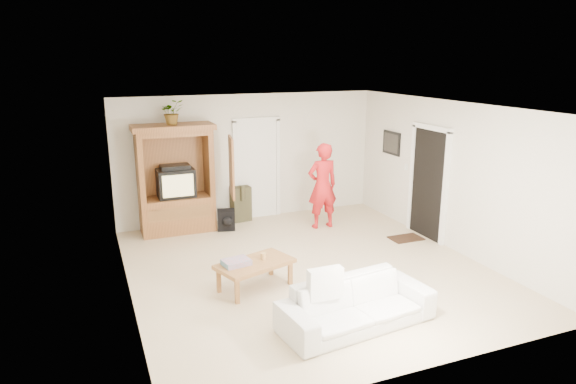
# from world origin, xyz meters

# --- Properties ---
(floor) EXTENTS (6.00, 6.00, 0.00)m
(floor) POSITION_xyz_m (0.00, 0.00, 0.00)
(floor) COLOR tan
(floor) RESTS_ON ground
(ceiling) EXTENTS (6.00, 6.00, 0.00)m
(ceiling) POSITION_xyz_m (0.00, 0.00, 2.60)
(ceiling) COLOR white
(ceiling) RESTS_ON floor
(wall_back) EXTENTS (5.50, 0.00, 5.50)m
(wall_back) POSITION_xyz_m (0.00, 3.00, 1.30)
(wall_back) COLOR silver
(wall_back) RESTS_ON floor
(wall_front) EXTENTS (5.50, 0.00, 5.50)m
(wall_front) POSITION_xyz_m (0.00, -3.00, 1.30)
(wall_front) COLOR silver
(wall_front) RESTS_ON floor
(wall_left) EXTENTS (0.00, 6.00, 6.00)m
(wall_left) POSITION_xyz_m (-2.75, 0.00, 1.30)
(wall_left) COLOR silver
(wall_left) RESTS_ON floor
(wall_right) EXTENTS (0.00, 6.00, 6.00)m
(wall_right) POSITION_xyz_m (2.75, 0.00, 1.30)
(wall_right) COLOR silver
(wall_right) RESTS_ON floor
(armoire) EXTENTS (1.82, 1.14, 2.10)m
(armoire) POSITION_xyz_m (-1.58, 2.66, 0.91)
(armoire) COLOR #93572D
(armoire) RESTS_ON floor
(door_back) EXTENTS (0.85, 0.05, 2.04)m
(door_back) POSITION_xyz_m (0.15, 2.97, 1.02)
(door_back) COLOR white
(door_back) RESTS_ON floor
(doorway_right) EXTENTS (0.05, 0.90, 2.04)m
(doorway_right) POSITION_xyz_m (2.73, 0.60, 1.02)
(doorway_right) COLOR black
(doorway_right) RESTS_ON floor
(framed_picture) EXTENTS (0.03, 0.60, 0.48)m
(framed_picture) POSITION_xyz_m (2.73, 1.90, 1.60)
(framed_picture) COLOR black
(framed_picture) RESTS_ON wall_right
(doormat) EXTENTS (0.60, 0.40, 0.02)m
(doormat) POSITION_xyz_m (2.30, 0.60, 0.01)
(doormat) COLOR #382316
(doormat) RESTS_ON floor
(plant) EXTENTS (0.47, 0.42, 0.46)m
(plant) POSITION_xyz_m (-1.60, 2.63, 2.33)
(plant) COLOR #4C7238
(plant) RESTS_ON armoire
(man) EXTENTS (0.62, 0.41, 1.71)m
(man) POSITION_xyz_m (1.13, 1.82, 0.85)
(man) COLOR red
(man) RESTS_ON floor
(sofa) EXTENTS (2.08, 1.02, 0.58)m
(sofa) POSITION_xyz_m (-0.17, -1.88, 0.29)
(sofa) COLOR silver
(sofa) RESTS_ON floor
(coffee_table) EXTENTS (1.25, 0.93, 0.41)m
(coffee_table) POSITION_xyz_m (-1.01, -0.36, 0.36)
(coffee_table) COLOR #A16B37
(coffee_table) RESTS_ON floor
(towel) EXTENTS (0.42, 0.34, 0.08)m
(towel) POSITION_xyz_m (-1.29, -0.36, 0.45)
(towel) COLOR #E54C59
(towel) RESTS_ON coffee_table
(candle) EXTENTS (0.08, 0.08, 0.10)m
(candle) POSITION_xyz_m (-0.86, -0.31, 0.46)
(candle) COLOR tan
(candle) RESTS_ON coffee_table
(backpack_black) EXTENTS (0.38, 0.28, 0.42)m
(backpack_black) POSITION_xyz_m (-0.72, 2.33, 0.21)
(backpack_black) COLOR black
(backpack_black) RESTS_ON floor
(backpack_olive) EXTENTS (0.41, 0.32, 0.73)m
(backpack_olive) POSITION_xyz_m (-0.26, 2.85, 0.37)
(backpack_olive) COLOR #47442B
(backpack_olive) RESTS_ON floor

